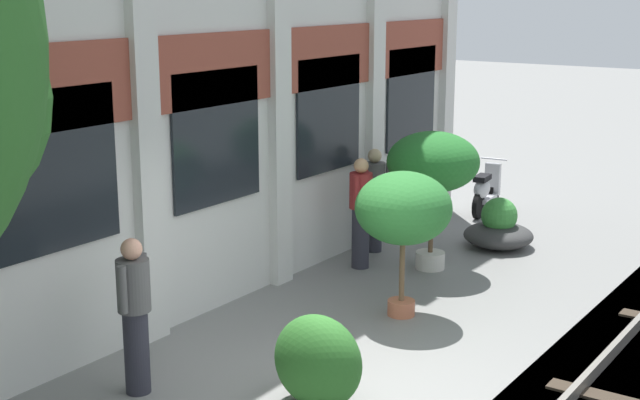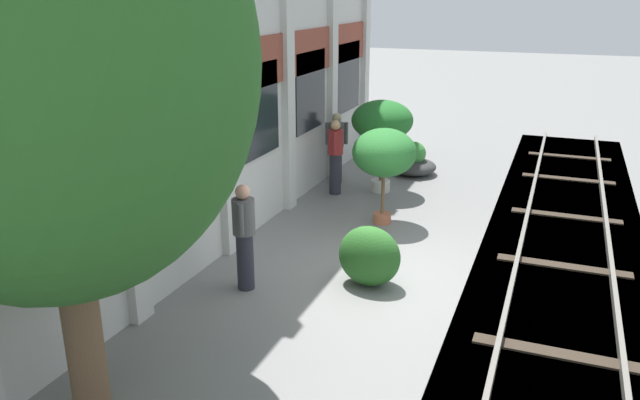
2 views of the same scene
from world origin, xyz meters
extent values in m
plane|color=slate|center=(0.00, 0.00, 0.00)|extent=(80.00, 80.00, 0.00)
cube|color=silver|center=(0.00, 2.88, 3.95)|extent=(15.11, 0.50, 7.91)
cube|color=brown|center=(0.00, 2.61, 3.10)|extent=(15.11, 0.06, 0.90)
cube|color=silver|center=(-2.52, 2.57, 3.95)|extent=(0.36, 0.16, 7.91)
cube|color=silver|center=(0.00, 2.57, 3.95)|extent=(0.36, 0.16, 7.91)
cube|color=silver|center=(2.52, 2.57, 3.95)|extent=(0.36, 0.16, 7.91)
cube|color=silver|center=(5.04, 2.57, 3.95)|extent=(0.36, 0.16, 7.91)
cube|color=silver|center=(7.55, 2.57, 3.95)|extent=(0.36, 0.16, 7.91)
cube|color=black|center=(-3.78, 2.60, 2.25)|extent=(1.61, 0.04, 1.70)
cube|color=black|center=(-1.26, 2.60, 2.25)|extent=(1.61, 0.04, 1.70)
cube|color=black|center=(1.26, 2.60, 2.25)|extent=(1.61, 0.04, 1.70)
cube|color=black|center=(3.78, 2.60, 2.25)|extent=(1.61, 0.04, 1.70)
cube|color=black|center=(6.30, 2.60, 2.25)|extent=(1.61, 0.04, 1.70)
cube|color=#4C473F|center=(0.00, -2.84, -0.14)|extent=(23.11, 2.80, 0.28)
cube|color=slate|center=(0.00, -3.56, 0.07)|extent=(23.11, 0.07, 0.15)
cube|color=slate|center=(0.00, -2.12, 0.07)|extent=(23.11, 0.07, 0.15)
cube|color=#382D23|center=(-1.37, -2.84, 0.01)|extent=(0.24, 2.10, 0.03)
cube|color=#382D23|center=(1.43, -2.84, 0.01)|extent=(0.24, 2.10, 0.03)
cube|color=#382D23|center=(4.01, -2.84, 0.01)|extent=(0.24, 2.10, 0.03)
cube|color=#382D23|center=(6.80, -2.84, 0.01)|extent=(0.24, 2.10, 0.03)
cube|color=#382D23|center=(9.08, -2.84, 0.01)|extent=(0.24, 2.10, 0.03)
cylinder|color=brown|center=(-4.32, 1.88, 1.23)|extent=(0.39, 0.39, 2.46)
ellipsoid|color=#286023|center=(-4.32, 1.88, 3.71)|extent=(3.91, 3.91, 4.55)
sphere|color=#286023|center=(-3.34, 1.68, 3.26)|extent=(2.15, 2.15, 2.15)
ellipsoid|color=#333333|center=(5.91, 0.74, 0.19)|extent=(1.12, 1.12, 0.38)
sphere|color=#388438|center=(5.91, 0.74, 0.52)|extent=(0.58, 0.58, 0.58)
cylinder|color=#B76647|center=(2.33, 0.51, 0.10)|extent=(0.35, 0.35, 0.20)
cylinder|color=brown|center=(2.33, 0.51, 0.72)|extent=(0.07, 0.07, 1.03)
ellipsoid|color=#2D7A33|center=(2.33, 0.51, 1.41)|extent=(1.22, 1.22, 0.91)
cylinder|color=beige|center=(4.28, 1.12, 0.13)|extent=(0.44, 0.44, 0.25)
cylinder|color=brown|center=(4.28, 1.12, 0.85)|extent=(0.07, 0.07, 1.19)
ellipsoid|color=#236B28|center=(4.28, 1.12, 1.62)|extent=(1.35, 1.35, 0.88)
cylinder|color=black|center=(8.29, 1.88, 0.24)|extent=(0.49, 0.14, 0.48)
cylinder|color=black|center=(7.40, 1.78, 0.24)|extent=(0.49, 0.14, 0.48)
cube|color=#B2B2B7|center=(7.83, 1.83, 0.28)|extent=(0.70, 0.32, 0.08)
ellipsoid|color=#B2B2B7|center=(7.58, 1.80, 0.52)|extent=(0.59, 0.32, 0.36)
cube|color=black|center=(7.58, 1.80, 0.72)|extent=(0.46, 0.27, 0.10)
cube|color=#B2B2B7|center=(8.21, 1.87, 0.58)|extent=(0.15, 0.29, 0.60)
cylinder|color=#B7B7BF|center=(8.23, 1.88, 0.96)|extent=(0.09, 0.50, 0.03)
cylinder|color=#282833|center=(-1.16, 1.66, 0.45)|extent=(0.26, 0.26, 0.89)
cylinder|color=#4C4C4C|center=(-1.16, 1.66, 1.16)|extent=(0.34, 0.34, 0.54)
sphere|color=tan|center=(-1.16, 1.66, 1.54)|extent=(0.22, 0.22, 0.22)
cylinder|color=#4C4C4C|center=(-1.37, 1.59, 1.19)|extent=(0.09, 0.09, 0.49)
cylinder|color=#4C4C4C|center=(-0.95, 1.73, 1.19)|extent=(0.09, 0.09, 0.49)
cylinder|color=#282833|center=(3.73, 2.01, 0.46)|extent=(0.26, 0.26, 0.92)
cylinder|color=maroon|center=(3.73, 2.01, 1.18)|extent=(0.34, 0.34, 0.53)
sphere|color=tan|center=(3.73, 2.01, 1.55)|extent=(0.22, 0.22, 0.22)
cylinder|color=maroon|center=(3.52, 1.95, 1.21)|extent=(0.09, 0.09, 0.47)
cylinder|color=maroon|center=(3.94, 2.06, 1.21)|extent=(0.09, 0.09, 0.47)
cylinder|color=#282833|center=(4.57, 2.28, 0.43)|extent=(0.26, 0.26, 0.87)
cylinder|color=#4C4C4C|center=(4.57, 2.28, 1.15)|extent=(0.34, 0.34, 0.57)
sphere|color=tan|center=(4.57, 2.28, 1.54)|extent=(0.22, 0.22, 0.22)
cylinder|color=#4C4C4C|center=(4.48, 2.48, 1.18)|extent=(0.09, 0.09, 0.51)
cylinder|color=#4C4C4C|center=(4.67, 2.08, 1.18)|extent=(0.09, 0.09, 0.51)
ellipsoid|color=#286023|center=(-0.35, -0.05, 0.47)|extent=(0.78, 1.03, 0.95)
camera|label=1|loc=(-7.11, -4.72, 4.09)|focal=50.00mm
camera|label=2|loc=(-8.76, -2.53, 4.32)|focal=35.00mm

